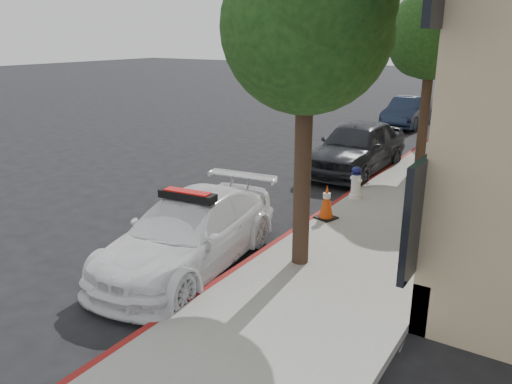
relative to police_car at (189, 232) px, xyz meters
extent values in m
plane|color=black|center=(-1.10, 2.97, -0.66)|extent=(120.00, 120.00, 0.00)
cube|color=gray|center=(2.50, 12.97, -0.59)|extent=(3.20, 50.00, 0.15)
cube|color=maroon|center=(0.96, 12.97, -0.59)|extent=(0.12, 50.00, 0.15)
cylinder|color=black|center=(1.80, 0.97, 1.14)|extent=(0.30, 0.30, 3.30)
sphere|color=#133611|center=(1.80, 0.97, 3.59)|extent=(2.80, 2.80, 2.80)
sphere|color=#133611|center=(1.45, 1.27, 3.29)|extent=(2.10, 2.10, 2.10)
cylinder|color=black|center=(1.80, 8.97, 1.08)|extent=(0.30, 0.30, 3.19)
sphere|color=#133611|center=(1.80, 8.97, 3.48)|extent=(2.60, 2.60, 2.60)
sphere|color=#133611|center=(2.20, 8.67, 3.88)|extent=(2.08, 2.08, 2.08)
sphere|color=#133611|center=(1.45, 9.27, 3.18)|extent=(1.95, 1.95, 1.95)
cylinder|color=black|center=(1.80, 16.97, 1.19)|extent=(0.30, 0.30, 3.41)
sphere|color=#133611|center=(1.80, 16.97, 3.70)|extent=(3.00, 3.00, 3.00)
sphere|color=#133611|center=(2.20, 16.67, 4.10)|extent=(2.40, 2.40, 2.40)
sphere|color=#133611|center=(1.45, 17.27, 3.40)|extent=(2.25, 2.25, 2.25)
imported|color=white|center=(0.00, 0.00, 0.00)|extent=(2.33, 4.70, 1.31)
cube|color=black|center=(0.00, 0.00, 0.71)|extent=(1.12, 0.40, 0.14)
cube|color=#A50A07|center=(0.00, 0.00, 0.77)|extent=(0.92, 0.32, 0.06)
imported|color=#202228|center=(0.10, 7.97, 0.14)|extent=(1.98, 4.75, 1.61)
imported|color=#162037|center=(-0.90, 16.91, 0.02)|extent=(1.46, 4.14, 1.36)
cylinder|color=white|center=(1.25, 5.04, -0.46)|extent=(0.32, 0.32, 0.10)
cylinder|color=white|center=(1.25, 5.04, -0.14)|extent=(0.24, 0.24, 0.54)
ellipsoid|color=#131856|center=(1.25, 5.04, 0.22)|extent=(0.26, 0.26, 0.18)
cylinder|color=white|center=(1.25, 5.04, -0.02)|extent=(0.35, 0.23, 0.10)
cylinder|color=white|center=(1.25, 5.04, -0.02)|extent=(0.16, 0.20, 0.10)
cube|color=black|center=(1.25, 3.28, -0.49)|extent=(0.51, 0.51, 0.03)
cone|color=#F04A0C|center=(1.25, 3.28, -0.10)|extent=(0.32, 0.32, 0.76)
cylinder|color=white|center=(1.25, 3.28, 0.03)|extent=(0.17, 0.17, 0.11)
camera|label=1|loc=(5.60, -6.52, 3.48)|focal=35.00mm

